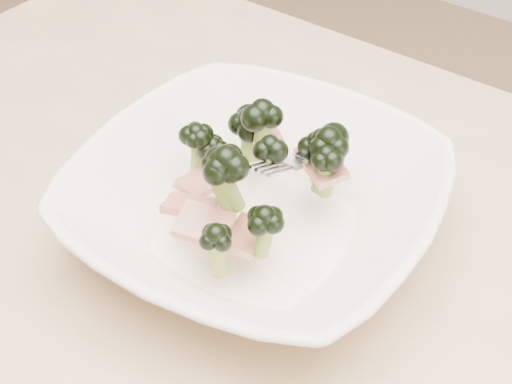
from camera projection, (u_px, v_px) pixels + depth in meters
broccoli_dish at (257, 200)px, 0.59m from camera, size 0.33×0.33×0.12m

